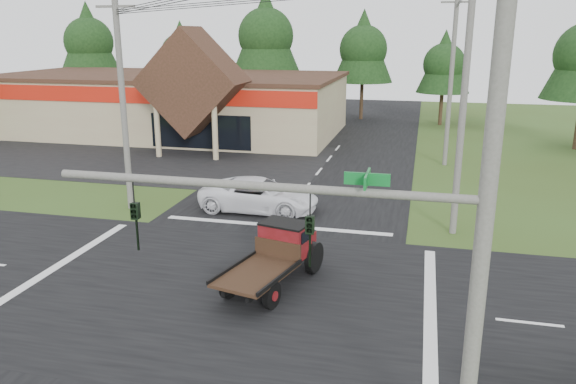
% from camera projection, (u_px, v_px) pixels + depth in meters
% --- Properties ---
extents(ground, '(120.00, 120.00, 0.00)m').
position_uv_depth(ground, '(225.00, 290.00, 19.68)').
color(ground, '#364719').
rests_on(ground, ground).
extents(road_ns, '(12.00, 120.00, 0.02)m').
position_uv_depth(road_ns, '(225.00, 290.00, 19.67)').
color(road_ns, black).
rests_on(road_ns, ground).
extents(road_ew, '(120.00, 12.00, 0.02)m').
position_uv_depth(road_ew, '(225.00, 290.00, 19.67)').
color(road_ew, black).
rests_on(road_ew, ground).
extents(parking_apron, '(28.00, 14.00, 0.02)m').
position_uv_depth(parking_apron, '(131.00, 158.00, 40.61)').
color(parking_apron, black).
rests_on(parking_apron, ground).
extents(cvs_building, '(30.40, 18.20, 9.19)m').
position_uv_depth(cvs_building, '(170.00, 102.00, 50.12)').
color(cvs_building, tan).
rests_on(cvs_building, ground).
extents(traffic_signal_mast, '(8.12, 0.24, 7.00)m').
position_uv_depth(traffic_signal_mast, '(381.00, 278.00, 10.14)').
color(traffic_signal_mast, '#595651').
rests_on(traffic_signal_mast, ground).
extents(utility_pole_nr, '(2.00, 0.30, 11.00)m').
position_uv_depth(utility_pole_nr, '(485.00, 221.00, 9.43)').
color(utility_pole_nr, '#595651').
rests_on(utility_pole_nr, ground).
extents(utility_pole_nw, '(2.00, 0.30, 10.50)m').
position_uv_depth(utility_pole_nw, '(123.00, 103.00, 27.50)').
color(utility_pole_nw, '#595651').
rests_on(utility_pole_nw, ground).
extents(utility_pole_ne, '(2.00, 0.30, 11.50)m').
position_uv_depth(utility_pole_ne, '(464.00, 102.00, 23.74)').
color(utility_pole_ne, '#595651').
rests_on(utility_pole_ne, ground).
extents(utility_pole_n, '(2.00, 0.30, 11.20)m').
position_uv_depth(utility_pole_n, '(451.00, 80.00, 36.88)').
color(utility_pole_n, '#595651').
rests_on(utility_pole_n, ground).
extents(tree_row_a, '(6.72, 6.72, 12.12)m').
position_uv_depth(tree_row_a, '(89.00, 39.00, 61.68)').
color(tree_row_a, '#332316').
rests_on(tree_row_a, ground).
extents(tree_row_b, '(5.60, 5.60, 10.10)m').
position_uv_depth(tree_row_b, '(181.00, 52.00, 61.65)').
color(tree_row_b, '#332316').
rests_on(tree_row_b, ground).
extents(tree_row_c, '(7.28, 7.28, 13.13)m').
position_uv_depth(tree_row_c, '(266.00, 33.00, 57.90)').
color(tree_row_c, '#332316').
rests_on(tree_row_c, ground).
extents(tree_row_d, '(6.16, 6.16, 11.11)m').
position_uv_depth(tree_row_d, '(363.00, 47.00, 56.94)').
color(tree_row_d, '#332316').
rests_on(tree_row_d, ground).
extents(tree_row_e, '(5.04, 5.04, 9.09)m').
position_uv_depth(tree_row_e, '(444.00, 62.00, 53.63)').
color(tree_row_e, '#332316').
rests_on(tree_row_e, ground).
extents(antique_flatbed_truck, '(3.11, 5.40, 2.13)m').
position_uv_depth(antique_flatbed_truck, '(272.00, 258.00, 19.72)').
color(antique_flatbed_truck, '#520D0B').
rests_on(antique_flatbed_truck, ground).
extents(white_pickup, '(6.00, 2.84, 1.66)m').
position_uv_depth(white_pickup, '(259.00, 195.00, 28.30)').
color(white_pickup, white).
rests_on(white_pickup, ground).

